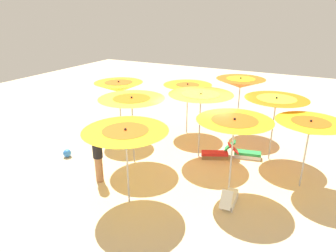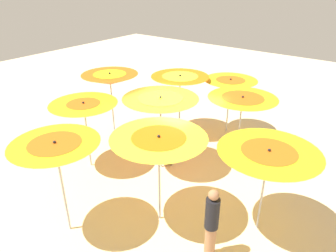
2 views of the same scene
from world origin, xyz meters
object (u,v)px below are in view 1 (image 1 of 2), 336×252
Objects in this scene: beach_umbrella_4 at (201,98)px; beach_ball at (67,153)px; beach_umbrella_8 at (126,138)px; beach_umbrella_1 at (188,89)px; beach_umbrella_5 at (132,103)px; beach_umbrella_2 at (119,87)px; lounger_0 at (229,198)px; beach_umbrella_0 at (240,83)px; beach_umbrella_6 at (310,128)px; beach_umbrella_7 at (234,127)px; beach_umbrella_3 at (276,103)px; lounger_2 at (218,153)px; beachgoer_0 at (98,154)px; lounger_1 at (245,152)px.

beach_ball is (4.30, 2.27, -2.07)m from beach_umbrella_4.
beach_umbrella_8 is 4.25m from beach_ball.
beach_umbrella_5 is (0.57, 3.35, 0.20)m from beach_umbrella_1.
beach_umbrella_2 reaches higher than lounger_0.
beach_umbrella_5 is 7.94× the size of beach_ball.
beach_umbrella_0 is 1.14× the size of beach_umbrella_6.
beach_umbrella_7 reaches higher than beach_umbrella_6.
beach_umbrella_3 is (-3.69, 0.93, 0.13)m from beach_umbrella_1.
beach_umbrella_7 is at bearing 159.95° from beach_umbrella_2.
lounger_2 is at bearing -153.92° from beach_ball.
beach_umbrella_5 reaches higher than beach_umbrella_1.
lounger_0 is 0.64× the size of beachgoer_0.
beach_umbrella_7 is 6.32m from beach_ball.
beach_umbrella_8 reaches higher than lounger_1.
beach_ball is at bearing -165.33° from lounger_1.
beach_umbrella_6 is 3.41m from lounger_2.
beach_umbrella_5 is 1.79× the size of lounger_1.
beach_umbrella_3 is at bearing -7.45° from beachgoer_0.
lounger_2 is (-1.38, -3.73, -1.78)m from beach_umbrella_8.
beach_umbrella_2 is 8.13× the size of beach_ball.
lounger_2 is at bearing 90.62° from beach_umbrella_0.
lounger_0 is at bearing 155.03° from beach_umbrella_2.
lounger_1 is (0.14, -2.49, -1.90)m from beach_umbrella_7.
beach_umbrella_2 is at bearing 8.52° from beach_umbrella_3.
beach_ball is (3.61, -1.29, -1.83)m from beach_umbrella_8.
beach_umbrella_8 is at bearing 78.11° from beach_umbrella_0.
lounger_0 reaches higher than beach_ball.
lounger_0 is 3.12m from lounger_1.
lounger_2 is (-2.58, -1.62, -2.00)m from beach_umbrella_5.
beachgoer_0 is (0.83, 4.95, -1.06)m from beach_umbrella_1.
lounger_2 is 4.43× the size of beach_ball.
beach_umbrella_1 is 4.78m from beach_umbrella_7.
beach_umbrella_1 is 3.60m from lounger_1.
beach_umbrella_8 is 3.32m from lounger_0.
beachgoer_0 is (4.52, 4.02, -1.19)m from beach_umbrella_3.
beach_umbrella_6 is 1.91× the size of lounger_0.
beach_umbrella_1 is 2.86m from beach_umbrella_2.
beach_umbrella_1 reaches higher than lounger_1.
beach_umbrella_6 is at bearing 172.20° from beach_umbrella_4.
beach_umbrella_4 is at bearing -47.05° from beach_umbrella_7.
lounger_1 is (-3.44, -2.13, -2.00)m from beach_umbrella_5.
beach_umbrella_2 is at bearing -52.22° from beach_umbrella_8.
beach_umbrella_0 is at bearing -48.93° from beach_umbrella_6.
beach_umbrella_2 is 4.63m from beach_umbrella_8.
beach_umbrella_7 is at bearing 92.20° from lounger_2.
lounger_2 is (2.87, -0.65, -1.73)m from beach_umbrella_6.
lounger_0 is at bearing 127.76° from beach_umbrella_4.
beachgoer_0 is at bearing 24.28° from beach_umbrella_6.
beach_umbrella_4 is at bearing -168.50° from lounger_1.
beach_umbrella_0 is 1.02× the size of beach_umbrella_4.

